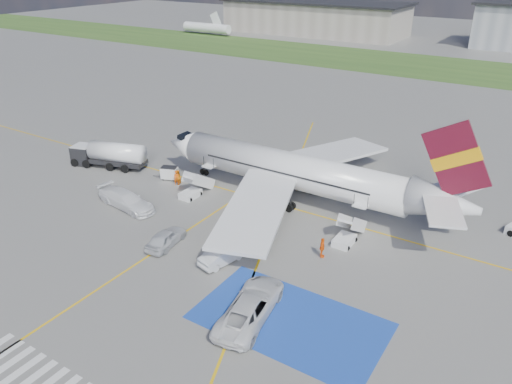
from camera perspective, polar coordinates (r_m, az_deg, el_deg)
ground at (r=45.40m, az=-4.81°, el=-7.32°), size 400.00×400.00×0.00m
grass_strip at (r=129.54m, az=22.02°, el=12.85°), size 400.00×30.00×0.01m
taxiway_line_main at (r=54.07m, az=2.85°, el=-1.49°), size 120.00×0.20×0.01m
taxiway_line_cross at (r=42.69m, az=-18.61°, el=-11.15°), size 0.20×60.00×0.01m
taxiway_line_diag at (r=54.07m, az=2.85°, el=-1.49°), size 20.71×56.45×0.01m
staging_box at (r=38.27m, az=3.87°, el=-14.46°), size 14.00×8.00×0.01m
crosswalk at (r=37.33m, az=-25.04°, el=-18.61°), size 9.00×4.00×0.01m
terminal_west at (r=179.32m, az=6.72°, el=19.15°), size 60.00×22.00×10.00m
airliner at (r=53.59m, az=5.39°, el=2.16°), size 36.81×32.95×11.92m
airstairs_fwd at (r=56.28m, az=-7.24°, el=0.16°), size 1.90×5.20×3.60m
airstairs_aft at (r=47.79m, az=10.28°, el=-4.98°), size 1.90×5.20×3.60m
fuel_tanker at (r=65.96m, az=-16.43°, el=3.91°), size 10.01×5.21×3.31m
gpu_cart at (r=60.85m, az=-9.86°, el=2.09°), size 2.21×1.80×1.60m
car_silver_a at (r=47.11m, az=-10.27°, el=-5.19°), size 2.55×4.99×1.63m
car_silver_b at (r=44.07m, az=-3.84°, el=-7.23°), size 2.59×4.79×1.50m
van_white_a at (r=37.86m, az=-0.62°, el=-12.57°), size 4.03×6.83×2.41m
van_white_b at (r=54.89m, az=-14.66°, el=-0.59°), size 6.17×3.19×2.31m
crew_fwd at (r=59.06m, az=-9.06°, el=1.59°), size 0.76×0.76×1.78m
crew_nose at (r=59.25m, az=-8.92°, el=1.67°), size 0.84×0.99×1.78m
crew_aft at (r=44.99m, az=7.58°, el=-6.33°), size 0.76×1.22×1.94m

